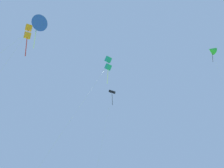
{
  "coord_description": "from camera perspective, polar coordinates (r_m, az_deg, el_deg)",
  "views": [
    {
      "loc": [
        -0.64,
        -2.52,
        1.69
      ],
      "look_at": [
        -12.27,
        25.23,
        15.23
      ],
      "focal_mm": 39.52,
      "sensor_mm": 36.0,
      "label": 1
    }
  ],
  "objects": [
    {
      "name": "kite_green_small",
      "position": [
        45.8,
        22.07,
        7.22
      ],
      "size": [
        2.87,
        6.43,
        25.04
      ],
      "color": "green",
      "rests_on": "ground_plane"
    },
    {
      "name": "kite_orange_box",
      "position": [
        30.39,
        -18.93,
        11.18
      ],
      "size": [
        3.01,
        6.78,
        19.73
      ],
      "color": "orange",
      "rests_on": "ground_plane"
    },
    {
      "name": "kite_blue_delta",
      "position": [
        24.17,
        -16.97,
        13.12
      ],
      "size": [
        3.75,
        10.77,
        16.87
      ],
      "color": "blue",
      "rests_on": "ground_plane"
    },
    {
      "name": "kite_teal_box",
      "position": [
        36.4,
        -0.93,
        4.66
      ],
      "size": [
        4.49,
        12.17,
        20.51
      ],
      "color": "teal",
      "rests_on": "ground_plane"
    },
    {
      "name": "kite_black_large",
      "position": [
        43.49,
        -0.13,
        -3.09
      ],
      "size": [
        1.21,
        9.02,
        19.12
      ],
      "color": "black",
      "rests_on": "ground_plane"
    }
  ]
}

